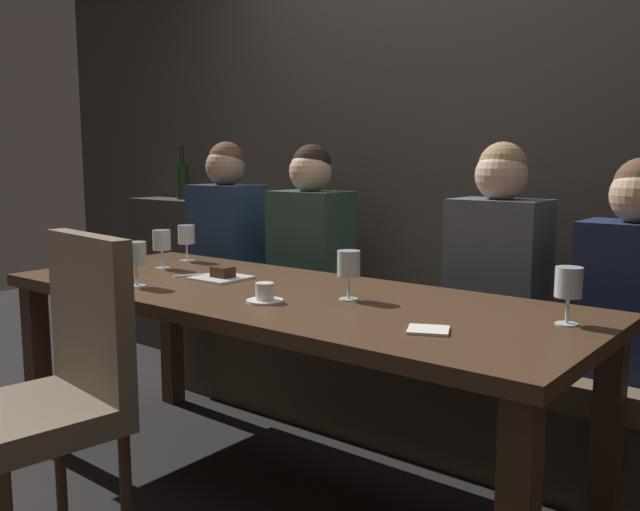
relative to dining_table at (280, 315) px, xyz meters
name	(u,v)px	position (x,y,z in m)	size (l,w,h in m)	color
ground	(281,489)	(0.00, 0.00, -0.65)	(9.00, 9.00, 0.00)	black
back_wall_tiled	(449,95)	(0.00, 1.22, 0.85)	(6.00, 0.12, 3.00)	#423D38
back_counter	(205,278)	(-1.55, 1.04, -0.18)	(1.10, 0.28, 0.95)	#38342F
dining_table	(280,315)	(0.00, 0.00, 0.00)	(2.20, 0.84, 0.74)	#412B1C
banquette_bench	(386,381)	(0.00, 0.70, -0.42)	(2.50, 0.44, 0.45)	#4A3C2E
chair_near_side	(58,379)	(-0.23, -0.72, -0.09)	(0.50, 0.50, 0.98)	#4C3321
diner_redhead	(227,228)	(-0.97, 0.68, 0.19)	(0.36, 0.24, 0.84)	navy
diner_bearded	(311,236)	(-0.45, 0.73, 0.19)	(0.36, 0.24, 0.82)	#2D473D
diner_far_end	(498,254)	(0.49, 0.73, 0.18)	(0.36, 0.24, 0.82)	#4C515B
diner_near_end	(635,275)	(0.99, 0.72, 0.16)	(0.36, 0.24, 0.76)	#192342
wine_bottle_dark_red	(183,180)	(-1.74, 1.05, 0.42)	(0.08, 0.08, 0.33)	black
wine_glass_end_right	(162,242)	(-0.72, 0.06, 0.20)	(0.08, 0.08, 0.16)	silver
wine_glass_far_right	(349,266)	(0.28, 0.03, 0.20)	(0.08, 0.08, 0.16)	silver
wine_glass_near_left	(136,255)	(-0.47, -0.26, 0.20)	(0.08, 0.08, 0.16)	silver
wine_glass_end_left	(569,285)	(0.96, 0.14, 0.20)	(0.08, 0.08, 0.16)	silver
wine_glass_center_front	(186,236)	(-0.80, 0.27, 0.20)	(0.08, 0.08, 0.16)	silver
espresso_cup	(265,294)	(0.09, -0.17, 0.11)	(0.12, 0.12, 0.06)	white
dessert_plate	(222,276)	(-0.33, 0.04, 0.10)	(0.19, 0.19, 0.05)	white
fork_on_table	(194,275)	(-0.48, 0.02, 0.09)	(0.02, 0.17, 0.01)	silver
folded_napkin	(428,330)	(0.69, -0.17, 0.09)	(0.11, 0.10, 0.01)	silver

